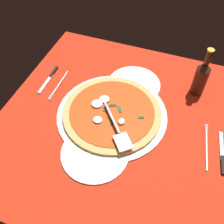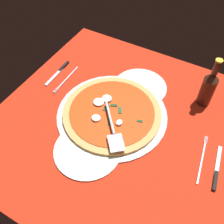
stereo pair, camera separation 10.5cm
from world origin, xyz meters
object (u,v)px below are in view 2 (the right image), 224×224
at_px(dinner_plate_right, 140,87).
at_px(pizza, 112,112).
at_px(place_setting_near, 209,166).
at_px(pizza_server, 112,128).
at_px(place_setting_far, 63,75).
at_px(dinner_plate_left, 88,150).
at_px(beer_bottle, 208,87).

xyz_separation_m(dinner_plate_right, pizza, (-0.20, 0.03, 0.01)).
bearing_deg(dinner_plate_right, pizza, 170.01).
distance_m(dinner_plate_right, place_setting_near, 0.44).
distance_m(pizza, pizza_server, 0.10).
height_order(pizza_server, place_setting_near, pizza_server).
xyz_separation_m(dinner_plate_right, place_setting_far, (-0.10, 0.35, -0.00)).
xyz_separation_m(dinner_plate_left, beer_bottle, (0.44, -0.30, 0.09)).
height_order(dinner_plate_right, place_setting_far, place_setting_far).
xyz_separation_m(pizza, pizza_server, (-0.08, -0.05, 0.02)).
bearing_deg(place_setting_far, beer_bottle, 103.25).
bearing_deg(dinner_plate_left, place_setting_near, -69.17).
distance_m(dinner_plate_left, beer_bottle, 0.54).
height_order(dinner_plate_left, pizza, pizza).
height_order(dinner_plate_right, pizza, pizza).
distance_m(pizza_server, place_setting_near, 0.37).
relative_size(dinner_plate_left, pizza, 0.62).
height_order(dinner_plate_right, place_setting_near, place_setting_near).
relative_size(dinner_plate_right, pizza, 0.59).
bearing_deg(dinner_plate_left, pizza_server, -22.48).
relative_size(dinner_plate_right, beer_bottle, 1.03).
relative_size(pizza, place_setting_near, 1.80).
relative_size(place_setting_far, beer_bottle, 0.89).
bearing_deg(place_setting_near, beer_bottle, 13.41).
bearing_deg(beer_bottle, dinner_plate_left, 145.69).
distance_m(place_setting_near, beer_bottle, 0.32).
height_order(pizza, pizza_server, pizza_server).
bearing_deg(pizza, place_setting_near, -94.80).
bearing_deg(dinner_plate_right, place_setting_near, -121.32).
bearing_deg(place_setting_far, dinner_plate_right, 105.63).
bearing_deg(beer_bottle, pizza_server, 142.41).
xyz_separation_m(dinner_plate_right, pizza_server, (-0.28, -0.01, 0.04)).
height_order(pizza, place_setting_near, pizza).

